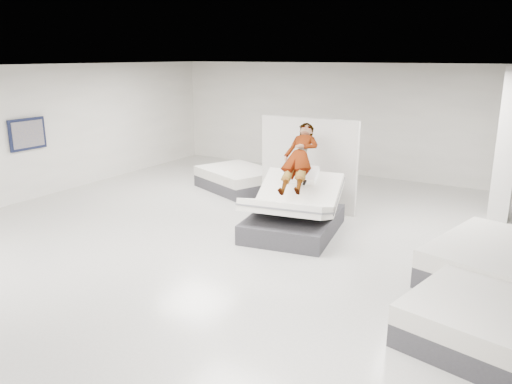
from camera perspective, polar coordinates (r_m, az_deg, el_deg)
room at (r=8.50m, az=-3.78°, el=3.10°), size 14.00×14.04×3.20m
hero_bed at (r=9.84m, az=4.32°, el=-2.42°), size 1.92×2.36×1.22m
person at (r=9.89m, az=4.95°, el=2.91°), size 0.87×1.53×1.64m
remote at (r=9.56m, az=5.58°, el=1.08°), size 0.07×0.15×0.08m
divider_panel at (r=11.25m, az=5.96°, el=3.15°), size 2.29×0.16×2.08m
flat_bed_right_far at (r=8.59m, az=25.88°, el=-7.37°), size 2.18×2.58×0.62m
flat_bed_right_near at (r=6.96m, az=24.54°, el=-12.83°), size 1.92×2.30×0.55m
flat_bed_left_far at (r=13.07m, az=-2.12°, el=1.50°), size 2.40×2.14×0.54m
column at (r=11.52m, az=26.78°, el=4.72°), size 0.40×0.40×3.20m
wall_poster at (r=13.05m, az=-24.65°, el=6.04°), size 0.06×0.95×0.75m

